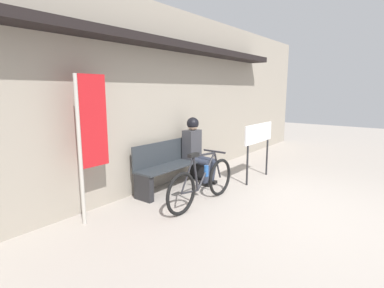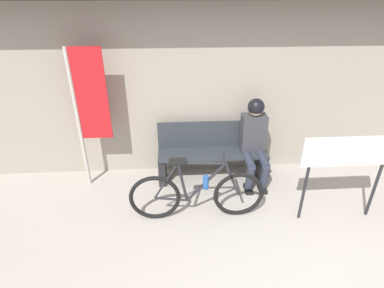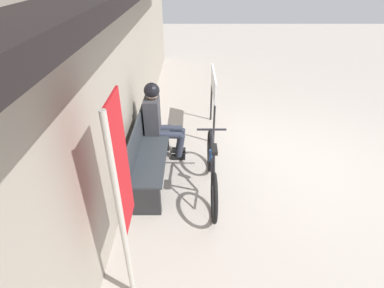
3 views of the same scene
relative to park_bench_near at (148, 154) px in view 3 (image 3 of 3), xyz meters
name	(u,v)px [view 3 (image 3 of 3)]	position (x,y,z in m)	size (l,w,h in m)	color
ground_plane	(300,168)	(0.21, -2.28, -0.40)	(24.00, 24.00, 0.00)	#ADA399
storefront_wall	(117,61)	(0.21, 0.32, 1.27)	(12.00, 0.56, 3.20)	#9E9384
park_bench_near	(148,154)	(0.00, 0.00, 0.00)	(1.57, 0.42, 0.85)	#2D3338
bicycle	(212,170)	(-0.29, -0.88, -0.05)	(1.64, 0.40, 0.84)	black
person_seated	(158,116)	(0.58, -0.11, 0.31)	(0.34, 0.61, 1.24)	#2D3342
banner_pole	(121,185)	(-1.66, -0.06, 0.82)	(0.45, 0.05, 1.94)	#B7B2A8
signboard	(214,87)	(1.42, -0.99, 0.45)	(1.09, 0.04, 1.11)	#232326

